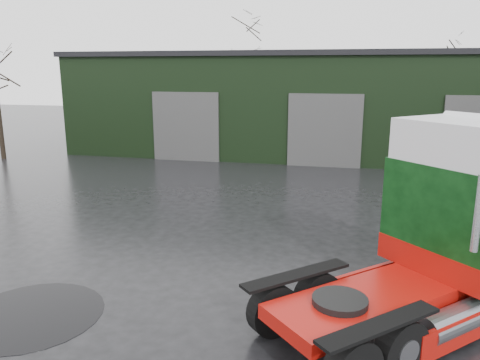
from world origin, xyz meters
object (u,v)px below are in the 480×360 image
Objects in this scene: warehouse at (330,102)px; tree_back_a at (245,75)px; hero_tractor at (406,230)px; tree_back_b at (434,88)px.

warehouse is 3.41× the size of tree_back_a.
hero_tractor is (2.50, -22.50, -1.00)m from warehouse.
hero_tractor is at bearing -99.60° from tree_back_b.
warehouse is at bearing -128.66° from tree_back_b.
tree_back_a is 16.03m from tree_back_b.
tree_back_b is (8.00, 10.00, 0.59)m from warehouse.
warehouse is 22.66m from hero_tractor.
tree_back_b is at bearing 0.00° from tree_back_a.
tree_back_a is at bearing 128.66° from warehouse.
warehouse is 12.82m from tree_back_b.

